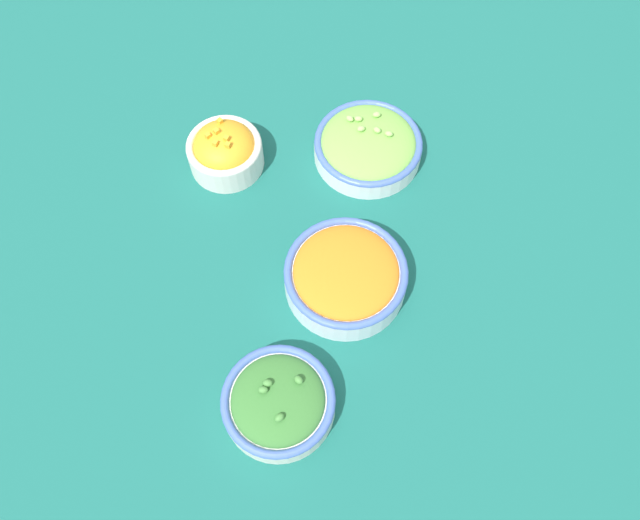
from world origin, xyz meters
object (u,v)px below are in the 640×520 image
at_px(bowl_broccoli, 278,402).
at_px(bowl_squash, 225,150).
at_px(bowl_lettuce, 368,145).
at_px(bowl_carrots, 346,275).

xyz_separation_m(bowl_broccoli, bowl_squash, (-0.42, -0.02, 0.01)).
distance_m(bowl_lettuce, bowl_broccoli, 0.45).
xyz_separation_m(bowl_carrots, bowl_squash, (-0.26, -0.15, 0.00)).
height_order(bowl_lettuce, bowl_broccoli, bowl_lettuce).
distance_m(bowl_broccoli, bowl_squash, 0.42).
height_order(bowl_carrots, bowl_broccoli, bowl_carrots).
bearing_deg(bowl_carrots, bowl_squash, -150.40).
height_order(bowl_carrots, bowl_squash, bowl_squash).
bearing_deg(bowl_carrots, bowl_broccoli, -37.84).
bearing_deg(bowl_lettuce, bowl_carrots, -20.78).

